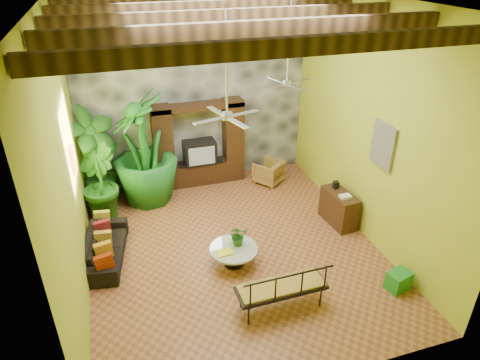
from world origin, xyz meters
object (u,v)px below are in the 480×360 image
object	(u,v)px
tall_plant_b	(98,183)
wicker_armchair	(269,172)
entertainment_center	(199,150)
green_bin	(398,281)
sofa	(105,247)
ceiling_fan_back	(287,73)
iron_bench	(283,287)
side_console	(339,208)
coffee_table	(234,254)
tall_plant_c	(144,149)
tall_plant_a	(95,159)
ceiling_fan_front	(227,105)

from	to	relation	value
tall_plant_b	wicker_armchair	bearing A→B (deg)	5.56
entertainment_center	green_bin	distance (m)	5.97
sofa	tall_plant_b	bearing A→B (deg)	9.96
ceiling_fan_back	tall_plant_b	distance (m)	5.00
iron_bench	side_console	world-z (taller)	iron_bench
tall_plant_b	iron_bench	xyz separation A→B (m)	(2.98, -4.12, -0.40)
entertainment_center	coffee_table	bearing A→B (deg)	-92.13
ceiling_fan_back	side_console	world-z (taller)	ceiling_fan_back
tall_plant_c	side_console	xyz separation A→B (m)	(4.14, -2.41, -1.03)
ceiling_fan_back	iron_bench	size ratio (longest dim) A/B	1.14
entertainment_center	tall_plant_b	distance (m)	2.84
side_console	tall_plant_b	bearing A→B (deg)	154.72
tall_plant_a	ceiling_fan_front	bearing A→B (deg)	-51.89
tall_plant_b	green_bin	bearing A→B (deg)	-38.90
ceiling_fan_back	sofa	bearing A→B (deg)	-170.25
iron_bench	ceiling_fan_back	bearing A→B (deg)	67.30
coffee_table	green_bin	xyz separation A→B (m)	(2.79, -1.64, -0.07)
ceiling_fan_back	ceiling_fan_front	bearing A→B (deg)	-138.37
green_bin	tall_plant_a	bearing A→B (deg)	137.38
coffee_table	side_console	distance (m)	2.88
ceiling_fan_front	iron_bench	world-z (taller)	ceiling_fan_front
side_console	coffee_table	bearing A→B (deg)	-170.97
tall_plant_a	green_bin	distance (m)	7.29
green_bin	ceiling_fan_front	bearing A→B (deg)	148.38
tall_plant_a	iron_bench	size ratio (longest dim) A/B	1.57
sofa	coffee_table	bearing A→B (deg)	-101.43
entertainment_center	side_console	size ratio (longest dim) A/B	2.40
tall_plant_b	coffee_table	bearing A→B (deg)	-46.37
entertainment_center	tall_plant_c	distance (m)	1.65
wicker_armchair	ceiling_fan_back	bearing A→B (deg)	44.71
wicker_armchair	iron_bench	size ratio (longest dim) A/B	0.43
entertainment_center	side_console	world-z (taller)	entertainment_center
sofa	tall_plant_c	distance (m)	2.69
ceiling_fan_front	wicker_armchair	distance (m)	4.71
sofa	tall_plant_a	size ratio (longest dim) A/B	0.74
ceiling_fan_front	tall_plant_a	distance (m)	4.50
tall_plant_b	side_console	distance (m)	5.66
ceiling_fan_front	ceiling_fan_back	xyz separation A→B (m)	(1.80, 1.60, 0.00)
tall_plant_a	side_console	distance (m)	5.94
tall_plant_a	side_console	bearing A→B (deg)	-25.48
wicker_armchair	iron_bench	world-z (taller)	iron_bench
coffee_table	green_bin	world-z (taller)	coffee_table
wicker_armchair	side_console	bearing A→B (deg)	72.79
tall_plant_a	coffee_table	distance (m)	4.23
wicker_armchair	coffee_table	size ratio (longest dim) A/B	0.71
entertainment_center	ceiling_fan_front	world-z (taller)	ceiling_fan_front
ceiling_fan_back	tall_plant_a	size ratio (longest dim) A/B	0.72
sofa	tall_plant_c	size ratio (longest dim) A/B	0.67
coffee_table	iron_bench	size ratio (longest dim) A/B	0.60
entertainment_center	sofa	bearing A→B (deg)	-134.82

